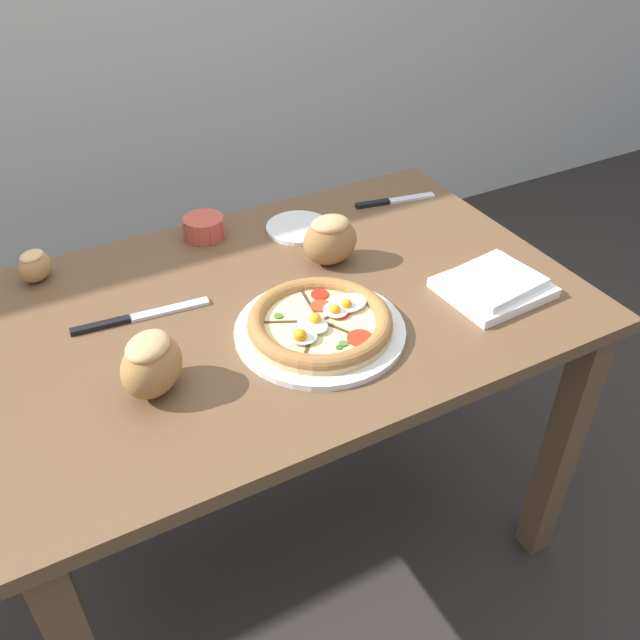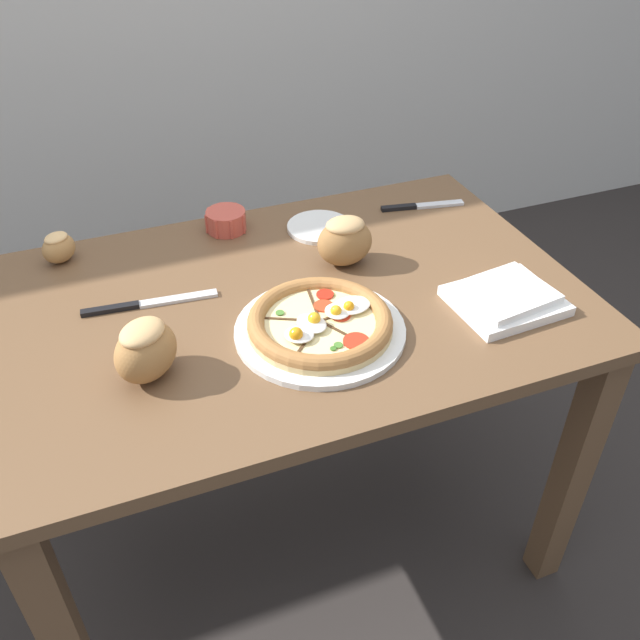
{
  "view_description": "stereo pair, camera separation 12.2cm",
  "coord_description": "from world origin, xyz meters",
  "px_view_note": "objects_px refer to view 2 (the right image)",
  "views": [
    {
      "loc": [
        -0.44,
        -0.97,
        1.5
      ],
      "look_at": [
        0.02,
        -0.12,
        0.76
      ],
      "focal_mm": 38.0,
      "sensor_mm": 36.0,
      "label": 1
    },
    {
      "loc": [
        -0.33,
        -1.02,
        1.5
      ],
      "look_at": [
        0.02,
        -0.12,
        0.76
      ],
      "focal_mm": 38.0,
      "sensor_mm": 36.0,
      "label": 2
    }
  ],
  "objects_px": {
    "ramekin_bowl": "(226,220)",
    "bread_piece_near": "(345,240)",
    "knife_spare": "(148,303)",
    "side_saucer": "(319,227)",
    "bread_piece_far": "(145,349)",
    "pizza": "(320,324)",
    "knife_main": "(421,206)",
    "napkin_folded": "(505,298)",
    "bread_piece_mid": "(58,247)",
    "dining_table": "(290,345)"
  },
  "relations": [
    {
      "from": "bread_piece_mid",
      "to": "knife_main",
      "type": "relative_size",
      "value": 0.45
    },
    {
      "from": "pizza",
      "to": "side_saucer",
      "type": "distance_m",
      "value": 0.38
    },
    {
      "from": "ramekin_bowl",
      "to": "bread_piece_mid",
      "type": "relative_size",
      "value": 1.06
    },
    {
      "from": "dining_table",
      "to": "ramekin_bowl",
      "type": "xyz_separation_m",
      "value": [
        -0.04,
        0.3,
        0.14
      ]
    },
    {
      "from": "napkin_folded",
      "to": "bread_piece_far",
      "type": "relative_size",
      "value": 1.4
    },
    {
      "from": "ramekin_bowl",
      "to": "knife_spare",
      "type": "height_order",
      "value": "ramekin_bowl"
    },
    {
      "from": "bread_piece_mid",
      "to": "knife_main",
      "type": "bearing_deg",
      "value": -4.33
    },
    {
      "from": "dining_table",
      "to": "bread_piece_far",
      "type": "height_order",
      "value": "bread_piece_far"
    },
    {
      "from": "napkin_folded",
      "to": "bread_piece_far",
      "type": "height_order",
      "value": "bread_piece_far"
    },
    {
      "from": "pizza",
      "to": "knife_main",
      "type": "distance_m",
      "value": 0.54
    },
    {
      "from": "pizza",
      "to": "knife_spare",
      "type": "distance_m",
      "value": 0.34
    },
    {
      "from": "napkin_folded",
      "to": "bread_piece_near",
      "type": "relative_size",
      "value": 1.76
    },
    {
      "from": "bread_piece_near",
      "to": "bread_piece_far",
      "type": "distance_m",
      "value": 0.49
    },
    {
      "from": "knife_main",
      "to": "side_saucer",
      "type": "relative_size",
      "value": 1.38
    },
    {
      "from": "knife_spare",
      "to": "knife_main",
      "type": "bearing_deg",
      "value": 18.73
    },
    {
      "from": "bread_piece_near",
      "to": "knife_spare",
      "type": "xyz_separation_m",
      "value": [
        -0.41,
        -0.0,
        -0.05
      ]
    },
    {
      "from": "bread_piece_mid",
      "to": "side_saucer",
      "type": "height_order",
      "value": "bread_piece_mid"
    },
    {
      "from": "ramekin_bowl",
      "to": "bread_piece_mid",
      "type": "bearing_deg",
      "value": -179.62
    },
    {
      "from": "bread_piece_mid",
      "to": "napkin_folded",
      "type": "bearing_deg",
      "value": -31.12
    },
    {
      "from": "bread_piece_near",
      "to": "bread_piece_mid",
      "type": "bearing_deg",
      "value": 158.1
    },
    {
      "from": "bread_piece_mid",
      "to": "knife_spare",
      "type": "bearing_deg",
      "value": -57.52
    },
    {
      "from": "ramekin_bowl",
      "to": "bread_piece_far",
      "type": "distance_m",
      "value": 0.5
    },
    {
      "from": "bread_piece_far",
      "to": "dining_table",
      "type": "bearing_deg",
      "value": 23.38
    },
    {
      "from": "bread_piece_mid",
      "to": "side_saucer",
      "type": "relative_size",
      "value": 0.62
    },
    {
      "from": "napkin_folded",
      "to": "bread_piece_far",
      "type": "xyz_separation_m",
      "value": [
        -0.67,
        0.05,
        0.04
      ]
    },
    {
      "from": "ramekin_bowl",
      "to": "knife_spare",
      "type": "bearing_deg",
      "value": -133.56
    },
    {
      "from": "dining_table",
      "to": "side_saucer",
      "type": "bearing_deg",
      "value": 56.06
    },
    {
      "from": "napkin_folded",
      "to": "bread_piece_mid",
      "type": "bearing_deg",
      "value": 148.88
    },
    {
      "from": "dining_table",
      "to": "knife_main",
      "type": "height_order",
      "value": "knife_main"
    },
    {
      "from": "dining_table",
      "to": "bread_piece_far",
      "type": "distance_m",
      "value": 0.36
    },
    {
      "from": "bread_piece_far",
      "to": "side_saucer",
      "type": "xyz_separation_m",
      "value": [
        0.44,
        0.36,
        -0.05
      ]
    },
    {
      "from": "bread_piece_mid",
      "to": "knife_spare",
      "type": "xyz_separation_m",
      "value": [
        0.14,
        -0.23,
        -0.03
      ]
    },
    {
      "from": "bread_piece_mid",
      "to": "knife_spare",
      "type": "height_order",
      "value": "bread_piece_mid"
    },
    {
      "from": "bread_piece_far",
      "to": "knife_main",
      "type": "height_order",
      "value": "bread_piece_far"
    },
    {
      "from": "bread_piece_near",
      "to": "bread_piece_mid",
      "type": "xyz_separation_m",
      "value": [
        -0.55,
        0.22,
        -0.02
      ]
    },
    {
      "from": "ramekin_bowl",
      "to": "bread_piece_near",
      "type": "height_order",
      "value": "bread_piece_near"
    },
    {
      "from": "ramekin_bowl",
      "to": "side_saucer",
      "type": "distance_m",
      "value": 0.21
    },
    {
      "from": "bread_piece_mid",
      "to": "ramekin_bowl",
      "type": "bearing_deg",
      "value": 0.38
    },
    {
      "from": "knife_spare",
      "to": "side_saucer",
      "type": "bearing_deg",
      "value": 25.66
    },
    {
      "from": "ramekin_bowl",
      "to": "bread_piece_far",
      "type": "bearing_deg",
      "value": -120.01
    },
    {
      "from": "knife_main",
      "to": "knife_spare",
      "type": "bearing_deg",
      "value": -155.98
    },
    {
      "from": "knife_spare",
      "to": "pizza",
      "type": "bearing_deg",
      "value": -30.66
    },
    {
      "from": "bread_piece_far",
      "to": "side_saucer",
      "type": "bearing_deg",
      "value": 38.68
    },
    {
      "from": "pizza",
      "to": "side_saucer",
      "type": "height_order",
      "value": "pizza"
    },
    {
      "from": "knife_main",
      "to": "bread_piece_near",
      "type": "bearing_deg",
      "value": -138.54
    },
    {
      "from": "napkin_folded",
      "to": "knife_spare",
      "type": "distance_m",
      "value": 0.69
    },
    {
      "from": "ramekin_bowl",
      "to": "side_saucer",
      "type": "xyz_separation_m",
      "value": [
        0.2,
        -0.07,
        -0.02
      ]
    },
    {
      "from": "knife_main",
      "to": "pizza",
      "type": "bearing_deg",
      "value": -127.25
    },
    {
      "from": "bread_piece_mid",
      "to": "knife_main",
      "type": "distance_m",
      "value": 0.82
    },
    {
      "from": "dining_table",
      "to": "bread_piece_far",
      "type": "relative_size",
      "value": 7.79
    }
  ]
}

